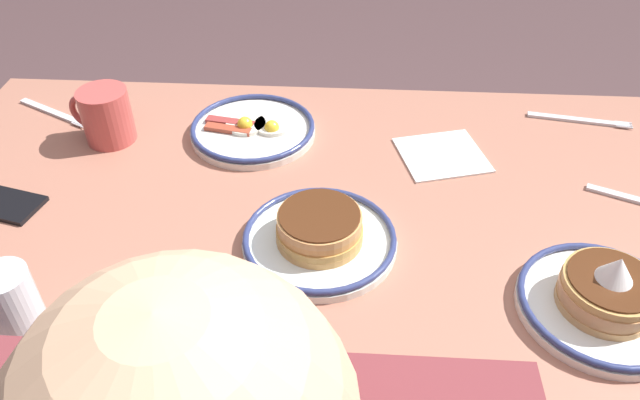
# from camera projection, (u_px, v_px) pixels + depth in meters

# --- Properties ---
(dining_table) EXTENTS (1.38, 0.78, 0.75)m
(dining_table) POSITION_uv_depth(u_px,v_px,m) (304.00, 249.00, 1.10)
(dining_table) COLOR #A66A55
(dining_table) RESTS_ON ground_plane
(plate_near_main) EXTENTS (0.24, 0.24, 0.04)m
(plate_near_main) POSITION_uv_depth(u_px,v_px,m) (253.00, 129.00, 1.17)
(plate_near_main) COLOR silver
(plate_near_main) RESTS_ON dining_table
(plate_center_pancakes) EXTENTS (0.23, 0.23, 0.10)m
(plate_center_pancakes) POSITION_uv_depth(u_px,v_px,m) (604.00, 299.00, 0.83)
(plate_center_pancakes) COLOR white
(plate_center_pancakes) RESTS_ON dining_table
(plate_far_companion) EXTENTS (0.24, 0.24, 0.06)m
(plate_far_companion) POSITION_uv_depth(u_px,v_px,m) (320.00, 235.00, 0.93)
(plate_far_companion) COLOR white
(plate_far_companion) RESTS_ON dining_table
(coffee_mug) EXTENTS (0.13, 0.09, 0.10)m
(coffee_mug) POSITION_uv_depth(u_px,v_px,m) (105.00, 115.00, 1.14)
(coffee_mug) COLOR #BF4C47
(coffee_mug) RESTS_ON dining_table
(drinking_glass) EXTENTS (0.07, 0.07, 0.12)m
(drinking_glass) POSITION_uv_depth(u_px,v_px,m) (15.00, 310.00, 0.78)
(drinking_glass) COLOR silver
(drinking_glass) RESTS_ON dining_table
(paper_napkin) EXTENTS (0.18, 0.18, 0.00)m
(paper_napkin) POSITION_uv_depth(u_px,v_px,m) (442.00, 155.00, 1.13)
(paper_napkin) COLOR white
(paper_napkin) RESTS_ON dining_table
(fork_near) EXTENTS (0.18, 0.10, 0.01)m
(fork_near) POSITION_uv_depth(u_px,v_px,m) (54.00, 113.00, 1.24)
(fork_near) COLOR silver
(fork_near) RESTS_ON dining_table
(fork_far) EXTENTS (0.20, 0.05, 0.01)m
(fork_far) POSITION_uv_depth(u_px,v_px,m) (580.00, 120.00, 1.22)
(fork_far) COLOR silver
(fork_far) RESTS_ON dining_table
(tea_spoon) EXTENTS (0.20, 0.05, 0.01)m
(tea_spoon) POSITION_uv_depth(u_px,v_px,m) (207.00, 294.00, 0.86)
(tea_spoon) COLOR silver
(tea_spoon) RESTS_ON dining_table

